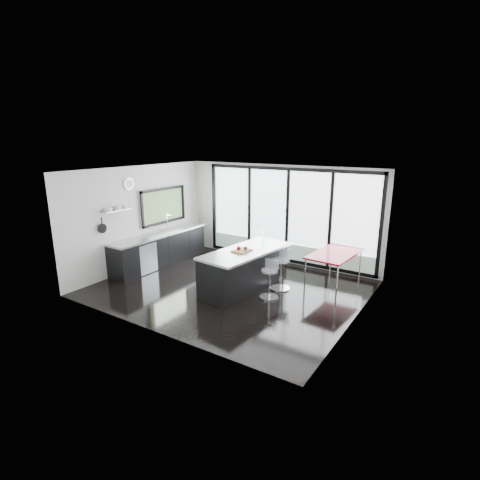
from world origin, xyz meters
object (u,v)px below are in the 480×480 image
Objects in this scene: bar_stool_far at (280,274)px; island at (244,269)px; bar_stool_near at (269,284)px; red_table at (334,269)px.

island is at bearing -135.83° from bar_stool_far.
bar_stool_near is at bearing -11.23° from island.
bar_stool_far reaches higher than bar_stool_near.
island is 3.74× the size of bar_stool_near.
bar_stool_near is 1.79m from red_table.
island reaches higher than bar_stool_far.
red_table is (0.98, 0.91, 0.04)m from bar_stool_far.
island reaches higher than bar_stool_near.
bar_stool_far is (0.76, 0.45, -0.12)m from island.
bar_stool_far is at bearing 30.87° from island.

